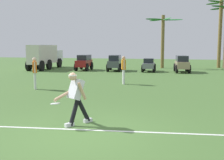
{
  "coord_description": "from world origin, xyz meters",
  "views": [
    {
      "loc": [
        2.34,
        -6.18,
        2.11
      ],
      "look_at": [
        -0.1,
        3.5,
        0.9
      ],
      "focal_mm": 45.0,
      "sensor_mm": 36.0,
      "label": 1
    }
  ],
  "objects_px": {
    "parked_car_slot_a": "(84,62)",
    "parked_car_slot_b": "(115,62)",
    "frisbee_thrower": "(76,96)",
    "teammate_midfield": "(35,70)",
    "box_truck": "(45,56)",
    "palm_tree_far_left": "(163,36)",
    "frisbee_in_flight": "(55,104)",
    "parked_car_slot_d": "(182,63)",
    "teammate_near_sideline": "(124,67)",
    "parked_car_slot_c": "(149,65)",
    "palm_tree_left_of_centre": "(220,28)"
  },
  "relations": [
    {
      "from": "teammate_midfield",
      "to": "palm_tree_left_of_centre",
      "type": "xyz_separation_m",
      "value": [
        10.41,
        16.75,
        2.91
      ]
    },
    {
      "from": "parked_car_slot_b",
      "to": "parked_car_slot_c",
      "type": "relative_size",
      "value": 1.11
    },
    {
      "from": "parked_car_slot_d",
      "to": "frisbee_in_flight",
      "type": "bearing_deg",
      "value": -100.53
    },
    {
      "from": "teammate_near_sideline",
      "to": "box_truck",
      "type": "distance_m",
      "value": 12.5
    },
    {
      "from": "teammate_near_sideline",
      "to": "palm_tree_left_of_centre",
      "type": "distance_m",
      "value": 15.64
    },
    {
      "from": "frisbee_thrower",
      "to": "parked_car_slot_d",
      "type": "relative_size",
      "value": 0.57
    },
    {
      "from": "parked_car_slot_a",
      "to": "parked_car_slot_b",
      "type": "bearing_deg",
      "value": 0.97
    },
    {
      "from": "parked_car_slot_b",
      "to": "parked_car_slot_c",
      "type": "xyz_separation_m",
      "value": [
        2.92,
        -0.04,
        -0.16
      ]
    },
    {
      "from": "palm_tree_far_left",
      "to": "parked_car_slot_d",
      "type": "bearing_deg",
      "value": -64.81
    },
    {
      "from": "frisbee_in_flight",
      "to": "teammate_midfield",
      "type": "xyz_separation_m",
      "value": [
        -3.82,
        5.74,
        0.31
      ]
    },
    {
      "from": "parked_car_slot_c",
      "to": "box_truck",
      "type": "distance_m",
      "value": 9.64
    },
    {
      "from": "teammate_near_sideline",
      "to": "parked_car_slot_d",
      "type": "bearing_deg",
      "value": 69.19
    },
    {
      "from": "box_truck",
      "to": "parked_car_slot_a",
      "type": "bearing_deg",
      "value": -5.74
    },
    {
      "from": "parked_car_slot_a",
      "to": "teammate_midfield",
      "type": "bearing_deg",
      "value": -82.7
    },
    {
      "from": "parked_car_slot_b",
      "to": "parked_car_slot_d",
      "type": "xyz_separation_m",
      "value": [
        5.58,
        0.03,
        0.0
      ]
    },
    {
      "from": "parked_car_slot_b",
      "to": "teammate_near_sideline",
      "type": "bearing_deg",
      "value": -73.15
    },
    {
      "from": "parked_car_slot_d",
      "to": "teammate_midfield",
      "type": "bearing_deg",
      "value": -122.14
    },
    {
      "from": "parked_car_slot_a",
      "to": "parked_car_slot_c",
      "type": "relative_size",
      "value": 1.1
    },
    {
      "from": "frisbee_thrower",
      "to": "palm_tree_left_of_centre",
      "type": "distance_m",
      "value": 23.19
    },
    {
      "from": "teammate_near_sideline",
      "to": "parked_car_slot_a",
      "type": "relative_size",
      "value": 0.63
    },
    {
      "from": "palm_tree_left_of_centre",
      "to": "box_truck",
      "type": "bearing_deg",
      "value": -161.14
    },
    {
      "from": "parked_car_slot_d",
      "to": "box_truck",
      "type": "xyz_separation_m",
      "value": [
        -12.27,
        0.32,
        0.51
      ]
    },
    {
      "from": "box_truck",
      "to": "palm_tree_far_left",
      "type": "relative_size",
      "value": 1.19
    },
    {
      "from": "teammate_near_sideline",
      "to": "palm_tree_left_of_centre",
      "type": "bearing_deg",
      "value": 64.64
    },
    {
      "from": "teammate_midfield",
      "to": "parked_car_slot_d",
      "type": "distance_m",
      "value": 13.06
    },
    {
      "from": "parked_car_slot_a",
      "to": "box_truck",
      "type": "distance_m",
      "value": 3.97
    },
    {
      "from": "parked_car_slot_d",
      "to": "palm_tree_far_left",
      "type": "height_order",
      "value": "palm_tree_far_left"
    },
    {
      "from": "frisbee_thrower",
      "to": "parked_car_slot_a",
      "type": "xyz_separation_m",
      "value": [
        -5.68,
        16.38,
        -0.08
      ]
    },
    {
      "from": "frisbee_thrower",
      "to": "parked_car_slot_a",
      "type": "bearing_deg",
      "value": 109.11
    },
    {
      "from": "parked_car_slot_c",
      "to": "parked_car_slot_d",
      "type": "relative_size",
      "value": 0.9
    },
    {
      "from": "parked_car_slot_d",
      "to": "palm_tree_far_left",
      "type": "relative_size",
      "value": 0.5
    },
    {
      "from": "frisbee_thrower",
      "to": "teammate_midfield",
      "type": "distance_m",
      "value": 6.89
    },
    {
      "from": "palm_tree_left_of_centre",
      "to": "parked_car_slot_c",
      "type": "bearing_deg",
      "value": -136.76
    },
    {
      "from": "teammate_near_sideline",
      "to": "parked_car_slot_b",
      "type": "height_order",
      "value": "teammate_near_sideline"
    },
    {
      "from": "frisbee_in_flight",
      "to": "teammate_midfield",
      "type": "height_order",
      "value": "teammate_midfield"
    },
    {
      "from": "teammate_near_sideline",
      "to": "palm_tree_left_of_centre",
      "type": "xyz_separation_m",
      "value": [
        6.58,
        13.88,
        2.91
      ]
    },
    {
      "from": "teammate_near_sideline",
      "to": "box_truck",
      "type": "xyz_separation_m",
      "value": [
        -9.16,
        8.51,
        0.29
      ]
    },
    {
      "from": "teammate_near_sideline",
      "to": "frisbee_in_flight",
      "type": "bearing_deg",
      "value": -90.06
    },
    {
      "from": "box_truck",
      "to": "palm_tree_far_left",
      "type": "distance_m",
      "value": 11.18
    },
    {
      "from": "parked_car_slot_a",
      "to": "parked_car_slot_c",
      "type": "bearing_deg",
      "value": 0.05
    },
    {
      "from": "parked_car_slot_b",
      "to": "teammate_midfield",
      "type": "bearing_deg",
      "value": -97.05
    },
    {
      "from": "teammate_near_sideline",
      "to": "box_truck",
      "type": "relative_size",
      "value": 0.26
    },
    {
      "from": "frisbee_thrower",
      "to": "parked_car_slot_c",
      "type": "xyz_separation_m",
      "value": [
        0.01,
        16.39,
        -0.24
      ]
    },
    {
      "from": "parked_car_slot_b",
      "to": "palm_tree_left_of_centre",
      "type": "distance_m",
      "value": 11.16
    },
    {
      "from": "frisbee_thrower",
      "to": "box_truck",
      "type": "distance_m",
      "value": 19.34
    },
    {
      "from": "teammate_near_sideline",
      "to": "palm_tree_left_of_centre",
      "type": "height_order",
      "value": "palm_tree_left_of_centre"
    },
    {
      "from": "teammate_near_sideline",
      "to": "palm_tree_far_left",
      "type": "distance_m",
      "value": 12.38
    },
    {
      "from": "teammate_near_sideline",
      "to": "parked_car_slot_c",
      "type": "distance_m",
      "value": 8.14
    },
    {
      "from": "frisbee_thrower",
      "to": "parked_car_slot_c",
      "type": "relative_size",
      "value": 0.63
    },
    {
      "from": "teammate_midfield",
      "to": "parked_car_slot_c",
      "type": "xyz_separation_m",
      "value": [
        4.28,
        10.98,
        -0.38
      ]
    }
  ]
}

